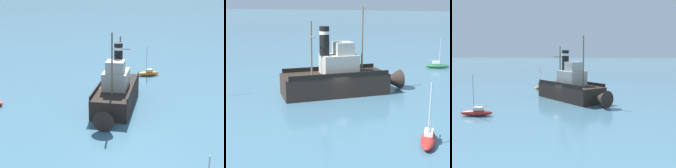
% 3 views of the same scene
% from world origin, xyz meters
% --- Properties ---
extents(ground_plane, '(600.00, 600.00, 0.00)m').
position_xyz_m(ground_plane, '(0.00, 0.00, 0.00)').
color(ground_plane, '#477289').
extents(old_tugboat, '(11.75, 13.27, 9.90)m').
position_xyz_m(old_tugboat, '(-1.57, -0.52, 1.83)').
color(old_tugboat, '#2D231E').
rests_on(old_tugboat, ground).
extents(sailboat_orange, '(2.76, 3.87, 4.90)m').
position_xyz_m(sailboat_orange, '(5.27, -13.44, 0.43)').
color(sailboat_orange, orange).
rests_on(sailboat_orange, ground).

